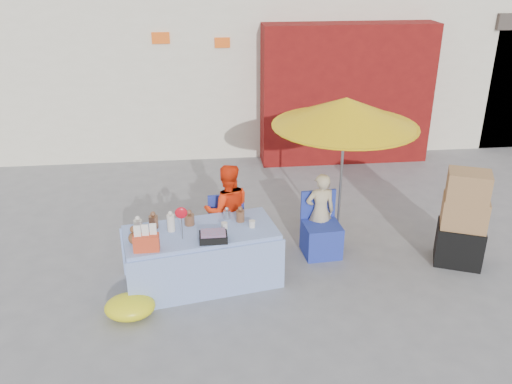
{
  "coord_description": "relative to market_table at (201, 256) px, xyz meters",
  "views": [
    {
      "loc": [
        -0.6,
        -5.6,
        3.81
      ],
      "look_at": [
        0.09,
        0.6,
        1.0
      ],
      "focal_mm": 38.0,
      "sensor_mm": 36.0,
      "label": 1
    }
  ],
  "objects": [
    {
      "name": "box_stack",
      "position": [
        3.37,
        0.09,
        0.23
      ],
      "size": [
        0.73,
        0.67,
        1.3
      ],
      "rotation": [
        0.0,
        0.0,
        -0.4
      ],
      "color": "black",
      "rests_on": "ground"
    },
    {
      "name": "vendor_beige",
      "position": [
        1.62,
        0.64,
        0.19
      ],
      "size": [
        0.43,
        0.3,
        1.12
      ],
      "primitive_type": "imported",
      "rotation": [
        0.0,
        0.0,
        3.22
      ],
      "color": "tan",
      "rests_on": "ground"
    },
    {
      "name": "chair_left",
      "position": [
        0.37,
        0.51,
        -0.11
      ],
      "size": [
        0.51,
        0.5,
        0.85
      ],
      "rotation": [
        0.0,
        0.0,
        0.07
      ],
      "color": "#22329C",
      "rests_on": "ground"
    },
    {
      "name": "ground",
      "position": [
        0.64,
        -0.18,
        -0.37
      ],
      "size": [
        80.0,
        80.0,
        0.0
      ],
      "primitive_type": "plane",
      "color": "slate",
      "rests_on": "ground"
    },
    {
      "name": "vendor_orange",
      "position": [
        0.37,
        0.64,
        0.28
      ],
      "size": [
        0.66,
        0.54,
        1.3
      ],
      "primitive_type": "imported",
      "rotation": [
        0.0,
        0.0,
        3.22
      ],
      "color": "#F5310C",
      "rests_on": "ground"
    },
    {
      "name": "chair_right",
      "position": [
        1.62,
        0.51,
        -0.11
      ],
      "size": [
        0.51,
        0.5,
        0.85
      ],
      "rotation": [
        0.0,
        0.0,
        0.07
      ],
      "color": "#22329C",
      "rests_on": "ground"
    },
    {
      "name": "tarp_bundle",
      "position": [
        -0.82,
        -0.63,
        -0.24
      ],
      "size": [
        0.59,
        0.48,
        0.26
      ],
      "primitive_type": "ellipsoid",
      "rotation": [
        0.0,
        0.0,
        -0.04
      ],
      "color": "yellow",
      "rests_on": "ground"
    },
    {
      "name": "market_table",
      "position": [
        0.0,
        0.0,
        0.0
      ],
      "size": [
        1.99,
        1.19,
        1.13
      ],
      "rotation": [
        0.0,
        0.0,
        0.18
      ],
      "color": "#94ADED",
      "rests_on": "ground"
    },
    {
      "name": "umbrella",
      "position": [
        1.92,
        0.79,
        1.52
      ],
      "size": [
        1.9,
        1.9,
        2.09
      ],
      "color": "gray",
      "rests_on": "ground"
    }
  ]
}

